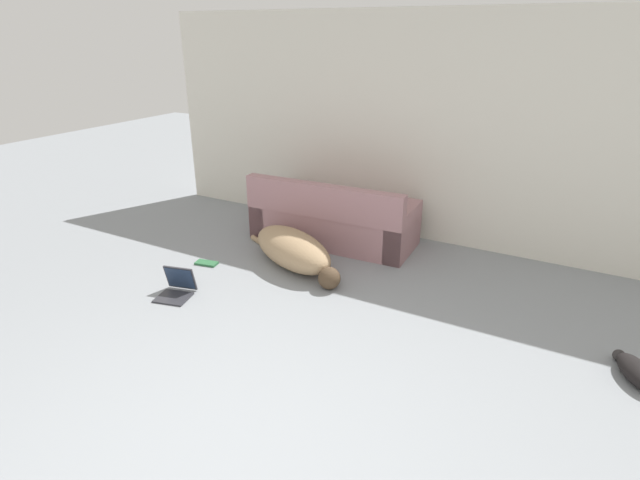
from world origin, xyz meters
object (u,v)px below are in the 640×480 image
(dog, at_px, (294,250))
(cat, at_px, (636,371))
(couch, at_px, (333,221))
(laptop_open, at_px, (177,286))
(book_green, at_px, (207,263))

(dog, height_order, cat, dog)
(couch, xyz_separation_m, laptop_open, (-0.70, -1.85, -0.18))
(cat, xyz_separation_m, book_green, (-4.00, -0.01, -0.06))
(laptop_open, xyz_separation_m, book_green, (-0.20, 0.64, -0.07))
(cat, height_order, book_green, cat)
(couch, distance_m, laptop_open, 1.99)
(couch, height_order, laptop_open, couch)
(couch, height_order, cat, couch)
(laptop_open, bearing_deg, cat, -4.03)
(cat, bearing_deg, book_green, 62.79)
(book_green, bearing_deg, cat, 0.12)
(cat, xyz_separation_m, laptop_open, (-3.80, -0.65, 0.01))
(dog, relative_size, laptop_open, 3.98)
(dog, xyz_separation_m, laptop_open, (-0.65, -1.06, -0.10))
(couch, height_order, dog, couch)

